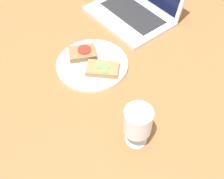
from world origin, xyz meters
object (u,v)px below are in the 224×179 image
plate (92,64)px  sandwich_with_cucumber (102,69)px  laptop (137,6)px  sandwich_with_tomato (82,53)px  wine_glass (138,122)px

plate → sandwich_with_cucumber: bearing=3.7°
sandwich_with_cucumber → laptop: bearing=119.2°
sandwich_with_tomato → plate: bearing=3.0°
wine_glass → laptop: (-45.78, 41.57, -5.17)cm
sandwich_with_cucumber → laptop: (-18.35, 32.87, 1.54)cm
laptop → wine_glass: bearing=-42.2°
plate → sandwich_with_tomato: sandwich_with_tomato is taller
plate → wine_glass: size_ratio=1.84×
sandwich_with_tomato → wine_glass: size_ratio=0.85×
plate → sandwich_with_cucumber: (5.44, 0.35, 1.75)cm
wine_glass → sandwich_with_tomato: bearing=168.1°
wine_glass → sandwich_with_cucumber: bearing=162.4°
sandwich_with_tomato → laptop: laptop is taller
wine_glass → plate: bearing=165.7°
laptop → sandwich_with_cucumber: bearing=-60.8°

